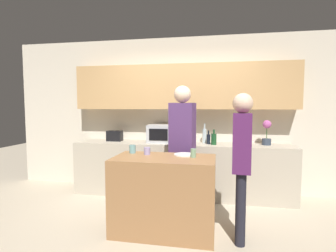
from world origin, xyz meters
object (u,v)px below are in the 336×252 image
(cup_0, at_px, (193,153))
(person_left, at_px, (182,137))
(potted_plant, at_px, (267,133))
(bottle_0, at_px, (205,135))
(person_center, at_px, (242,155))
(toaster, at_px, (115,136))
(plate_on_island, at_px, (185,155))
(cup_1, at_px, (147,151))
(bottle_1, at_px, (208,139))
(cup_2, at_px, (133,149))
(bottle_2, at_px, (214,139))
(microwave, at_px, (164,133))

(cup_0, relative_size, person_left, 0.06)
(potted_plant, relative_size, bottle_0, 1.21)
(person_center, bearing_deg, toaster, 59.77)
(bottle_0, xyz_separation_m, plate_on_island, (-0.18, -1.26, -0.10))
(cup_0, xyz_separation_m, cup_1, (-0.58, 0.06, -0.01))
(potted_plant, distance_m, cup_1, 2.05)
(plate_on_island, height_order, person_center, person_center)
(cup_0, bearing_deg, potted_plant, 51.41)
(potted_plant, bearing_deg, plate_on_island, -134.09)
(person_left, bearing_deg, plate_on_island, 114.46)
(toaster, bearing_deg, person_left, -30.70)
(bottle_0, relative_size, bottle_1, 1.47)
(bottle_0, xyz_separation_m, person_center, (0.47, -1.50, -0.03))
(bottle_0, xyz_separation_m, cup_2, (-0.85, -1.23, -0.05))
(potted_plant, relative_size, person_left, 0.22)
(potted_plant, bearing_deg, person_left, -148.04)
(toaster, relative_size, cup_0, 2.53)
(potted_plant, height_order, bottle_2, potted_plant)
(potted_plant, distance_m, bottle_2, 0.84)
(cup_1, height_order, cup_2, cup_2)
(bottle_2, xyz_separation_m, person_center, (0.32, -1.32, -0.00))
(bottle_0, xyz_separation_m, person_left, (-0.27, -0.84, 0.06))
(bottle_1, relative_size, plate_on_island, 0.85)
(microwave, height_order, bottle_0, bottle_0)
(microwave, xyz_separation_m, cup_2, (-0.17, -1.17, -0.08))
(toaster, xyz_separation_m, person_center, (2.05, -1.44, 0.00))
(potted_plant, distance_m, cup_0, 1.68)
(toaster, height_order, bottle_0, bottle_0)
(microwave, height_order, toaster, microwave)
(bottle_1, bearing_deg, plate_on_island, -102.49)
(microwave, xyz_separation_m, potted_plant, (1.67, 0.00, 0.05))
(toaster, relative_size, person_left, 0.15)
(bottle_2, relative_size, person_left, 0.14)
(bottle_0, bearing_deg, cup_1, -116.24)
(bottle_2, height_order, person_left, person_left)
(potted_plant, bearing_deg, cup_2, -147.41)
(cup_2, bearing_deg, bottle_1, 50.11)
(cup_1, bearing_deg, cup_2, 161.45)
(bottle_0, bearing_deg, person_left, -107.57)
(bottle_2, distance_m, cup_2, 1.46)
(potted_plant, bearing_deg, microwave, -179.95)
(cup_2, bearing_deg, microwave, 81.95)
(cup_0, xyz_separation_m, cup_2, (-0.79, 0.14, 0.00))
(person_left, bearing_deg, person_center, 151.21)
(potted_plant, relative_size, plate_on_island, 1.52)
(cup_0, bearing_deg, cup_1, 173.62)
(cup_1, xyz_separation_m, cup_2, (-0.21, 0.07, 0.01))
(toaster, bearing_deg, cup_1, -53.14)
(potted_plant, xyz_separation_m, cup_0, (-1.05, -1.31, -0.13))
(bottle_2, bearing_deg, bottle_1, 145.83)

